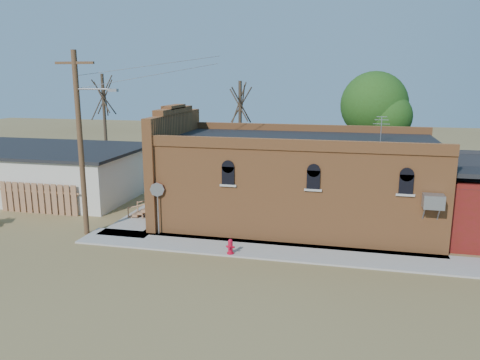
% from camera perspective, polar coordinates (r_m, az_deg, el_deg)
% --- Properties ---
extents(ground, '(120.00, 120.00, 0.00)m').
position_cam_1_polar(ground, '(20.95, -0.11, -9.27)').
color(ground, brown).
rests_on(ground, ground).
extents(sidewalk_south, '(19.00, 2.20, 0.08)m').
position_cam_1_polar(sidewalk_south, '(21.50, 4.39, -8.62)').
color(sidewalk_south, '#9E9991').
rests_on(sidewalk_south, ground).
extents(sidewalk_west, '(2.60, 10.00, 0.08)m').
position_cam_1_polar(sidewalk_west, '(28.25, -9.81, -3.58)').
color(sidewalk_west, '#9E9991').
rests_on(sidewalk_west, ground).
extents(brick_bar, '(16.40, 7.97, 6.30)m').
position_cam_1_polar(brick_bar, '(25.19, 6.42, -0.04)').
color(brick_bar, '#AF6635').
rests_on(brick_bar, ground).
extents(wood_fence, '(5.20, 0.10, 1.80)m').
position_cam_1_polar(wood_fence, '(29.37, -23.35, -2.08)').
color(wood_fence, '#946743').
rests_on(wood_fence, ground).
extents(utility_pole, '(3.12, 0.26, 9.00)m').
position_cam_1_polar(utility_pole, '(23.96, -18.80, 4.64)').
color(utility_pole, '#47321C').
rests_on(utility_pole, ground).
extents(tree_bare_near, '(2.80, 2.80, 7.65)m').
position_cam_1_polar(tree_bare_near, '(32.85, 0.01, 9.33)').
color(tree_bare_near, '#463428').
rests_on(tree_bare_near, ground).
extents(tree_bare_far, '(2.80, 2.80, 8.16)m').
position_cam_1_polar(tree_bare_far, '(37.80, -16.34, 9.85)').
color(tree_bare_far, '#463428').
rests_on(tree_bare_far, ground).
extents(tree_leafy, '(4.40, 4.40, 8.15)m').
position_cam_1_polar(tree_leafy, '(32.53, 16.04, 8.77)').
color(tree_leafy, '#463428').
rests_on(tree_leafy, ground).
extents(fire_hydrant, '(0.41, 0.40, 0.69)m').
position_cam_1_polar(fire_hydrant, '(20.89, -1.19, -8.11)').
color(fire_hydrant, '#BA0A25').
rests_on(fire_hydrant, sidewalk_south).
extents(stop_sign, '(0.70, 0.28, 2.64)m').
position_cam_1_polar(stop_sign, '(23.32, -10.03, -1.75)').
color(stop_sign, gray).
rests_on(stop_sign, sidewalk_south).
extents(trash_barrel, '(0.50, 0.50, 0.75)m').
position_cam_1_polar(trash_barrel, '(27.35, -8.29, -3.16)').
color(trash_barrel, navy).
rests_on(trash_barrel, sidewalk_west).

